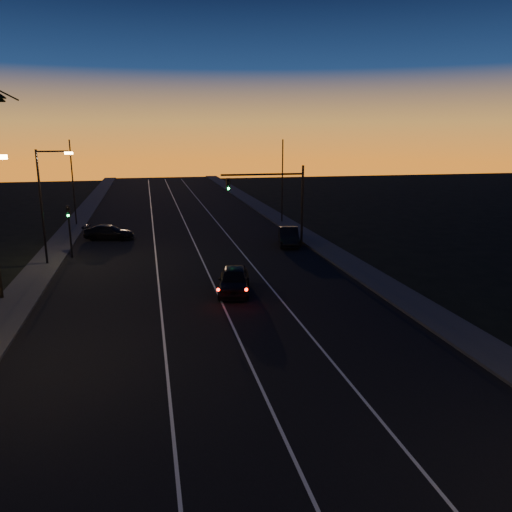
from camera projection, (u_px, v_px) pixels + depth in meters
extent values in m
cube|color=black|center=(207.00, 287.00, 32.04)|extent=(20.00, 170.00, 0.01)
cube|color=#333330|center=(19.00, 298.00, 29.70)|extent=(2.40, 170.00, 0.16)
cube|color=#333330|center=(368.00, 275.00, 34.34)|extent=(2.40, 170.00, 0.16)
cube|color=silver|center=(159.00, 290.00, 31.41)|extent=(0.12, 160.00, 0.01)
cube|color=silver|center=(214.00, 286.00, 32.14)|extent=(0.12, 160.00, 0.01)
cube|color=silver|center=(267.00, 283.00, 32.86)|extent=(0.12, 160.00, 0.01)
cylinder|color=black|center=(42.00, 209.00, 36.33)|extent=(0.16, 0.16, 8.50)
cylinder|color=black|center=(52.00, 151.00, 35.59)|extent=(2.20, 0.12, 0.12)
cube|color=#EAA65D|center=(69.00, 153.00, 35.85)|extent=(0.55, 0.26, 0.16)
cylinder|color=black|center=(302.00, 207.00, 42.66)|extent=(0.20, 0.20, 7.00)
cylinder|color=black|center=(263.00, 174.00, 41.27)|extent=(7.00, 0.16, 0.16)
cube|color=black|center=(228.00, 184.00, 40.85)|extent=(0.32, 0.28, 1.00)
sphere|color=black|center=(228.00, 181.00, 40.61)|extent=(0.20, 0.20, 0.20)
sphere|color=black|center=(228.00, 184.00, 40.69)|extent=(0.20, 0.20, 0.20)
sphere|color=#14FF59|center=(228.00, 188.00, 40.76)|extent=(0.20, 0.20, 0.20)
cylinder|color=black|center=(70.00, 232.00, 39.06)|extent=(0.14, 0.14, 4.20)
cube|color=black|center=(68.00, 212.00, 38.67)|extent=(0.28, 0.25, 0.90)
sphere|color=black|center=(67.00, 208.00, 38.47)|extent=(0.18, 0.18, 0.18)
sphere|color=black|center=(68.00, 212.00, 38.53)|extent=(0.18, 0.18, 0.18)
sphere|color=#14FF59|center=(68.00, 215.00, 38.60)|extent=(0.18, 0.18, 0.18)
cylinder|color=black|center=(73.00, 183.00, 52.40)|extent=(0.14, 0.14, 9.00)
cylinder|color=black|center=(282.00, 182.00, 54.12)|extent=(0.14, 0.14, 9.00)
imported|color=black|center=(234.00, 280.00, 30.74)|extent=(2.79, 4.93, 1.58)
sphere|color=#FF0F05|center=(218.00, 290.00, 27.99)|extent=(0.18, 0.18, 0.18)
sphere|color=#FF0F05|center=(246.00, 290.00, 28.00)|extent=(0.18, 0.18, 0.18)
imported|color=black|center=(289.00, 236.00, 43.94)|extent=(2.58, 4.93, 1.55)
imported|color=black|center=(109.00, 232.00, 46.29)|extent=(4.90, 2.92, 1.33)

